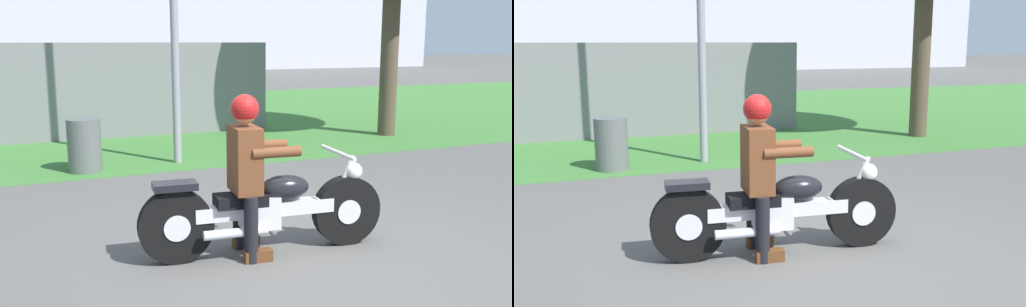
% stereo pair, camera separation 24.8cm
% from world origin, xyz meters
% --- Properties ---
extents(ground, '(120.00, 120.00, 0.00)m').
position_xyz_m(ground, '(0.00, 0.00, 0.00)').
color(ground, '#565451').
extents(grass_verge, '(60.00, 12.00, 0.01)m').
position_xyz_m(grass_verge, '(0.00, 9.82, 0.00)').
color(grass_verge, '#3D7533').
rests_on(grass_verge, ground).
extents(motorcycle_lead, '(2.19, 0.66, 0.87)m').
position_xyz_m(motorcycle_lead, '(-0.20, 0.42, 0.39)').
color(motorcycle_lead, black).
rests_on(motorcycle_lead, ground).
extents(rider_lead, '(0.58, 0.50, 1.40)m').
position_xyz_m(rider_lead, '(-0.37, 0.44, 0.81)').
color(rider_lead, black).
rests_on(rider_lead, ground).
extents(trash_can, '(0.47, 0.47, 0.76)m').
position_xyz_m(trash_can, '(-1.28, 4.32, 0.38)').
color(trash_can, '#595E5B').
rests_on(trash_can, ground).
extents(fence_segment, '(7.00, 0.06, 1.80)m').
position_xyz_m(fence_segment, '(-0.77, 7.10, 0.90)').
color(fence_segment, slate).
rests_on(fence_segment, ground).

